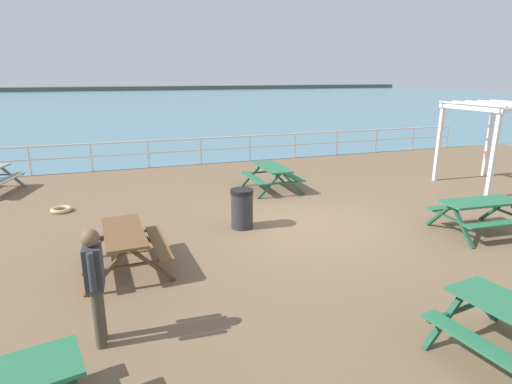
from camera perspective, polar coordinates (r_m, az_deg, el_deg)
ground_plane at (r=10.41m, az=6.89°, el=-4.74°), size 30.00×24.00×0.20m
sea_band at (r=61.76m, az=-15.14°, el=12.05°), size 142.00×90.00×0.01m
distant_shoreline at (r=104.65m, az=-16.92°, el=13.27°), size 142.00×6.00×1.80m
seaward_railing at (r=17.28m, az=-4.20°, el=6.54°), size 23.07×0.07×1.08m
picnic_table_near_left at (r=10.79m, az=28.56°, el=-2.04°), size 1.90×1.65×0.80m
picnic_table_far_left at (r=8.10m, az=-17.68°, el=-6.37°), size 1.64×1.89×0.80m
picnic_table_far_right at (r=13.05m, az=2.23°, el=2.75°), size 1.55×1.81×0.80m
visitor at (r=5.93m, az=-21.31°, el=-11.27°), size 0.24×0.53×1.66m
lattice_pergola at (r=15.40m, az=30.01°, el=8.00°), size 2.44×2.56×2.70m
litter_bin at (r=9.85m, az=-1.95°, el=-2.28°), size 0.55×0.55×0.95m
rope_coil at (r=12.29m, az=-25.27°, el=-2.20°), size 0.55×0.55×0.11m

